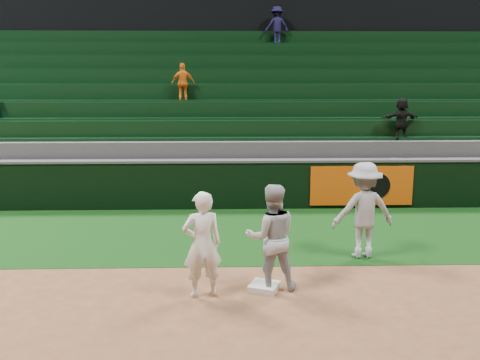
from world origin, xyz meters
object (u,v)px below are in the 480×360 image
Objects in this scene: first_base at (264,287)px; baserunner at (271,237)px; first_baseman at (202,244)px; base_coach at (364,210)px.

first_base is 0.81m from baserunner.
first_baseman is 0.97× the size of baserunner.
first_base is 0.24× the size of base_coach.
baserunner is 0.95× the size of base_coach.
first_baseman reaches higher than first_base.
base_coach is at bearing -163.89° from first_baseman.
baserunner is 2.33m from base_coach.
base_coach is (1.83, 1.45, 0.05)m from baserunner.
base_coach is (2.90, 1.70, 0.07)m from first_baseman.
base_coach reaches higher than first_baseman.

